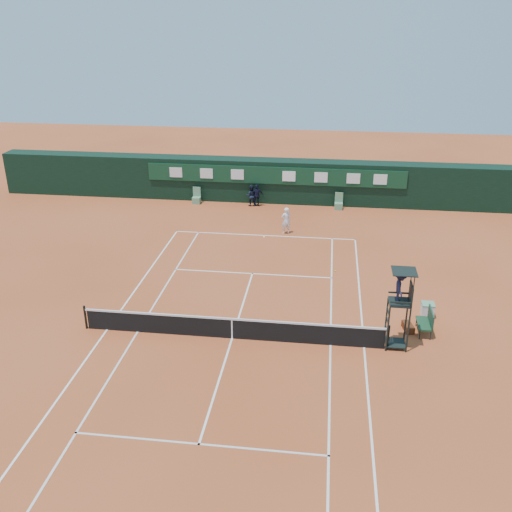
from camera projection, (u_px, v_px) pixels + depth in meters
The scene contains 14 objects.
ground at pixel (232, 338), 24.00m from camera, with size 90.00×90.00×0.00m, color #B6532B.
court_lines at pixel (232, 338), 23.99m from camera, with size 11.05×23.85×0.01m.
tennis_net at pixel (232, 328), 23.79m from camera, with size 12.90×0.10×1.10m.
back_wall at pixel (276, 181), 40.42m from camera, with size 40.00×1.65×3.00m.
linesman_chair_left at pixel (197, 199), 40.40m from camera, with size 0.55×0.50×1.15m.
linesman_chair_right at pixel (339, 205), 39.23m from camera, with size 0.55×0.50×1.15m.
umpire_chair at pixel (400, 293), 22.47m from camera, with size 0.96×0.95×3.42m.
player_bench at pixel (427, 321), 24.16m from camera, with size 0.55×1.20×1.10m.
tennis_bag at pixel (408, 327), 24.55m from camera, with size 0.35×0.79×0.30m, color black.
cooler at pixel (427, 310), 25.60m from camera, with size 0.57×0.57×0.65m.
tennis_ball at pixel (335, 271), 30.07m from camera, with size 0.07×0.07×0.07m, color #D4E835.
player at pixel (286, 221), 34.83m from camera, with size 0.61×0.40×1.66m, color white.
ball_kid_left at pixel (251, 195), 39.76m from camera, with size 0.72×0.56×1.48m, color black.
ball_kid_right at pixel (257, 195), 39.69m from camera, with size 0.90×0.38×1.54m, color black.
Camera 1 is at (3.63, -20.30, 12.79)m, focal length 40.00 mm.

